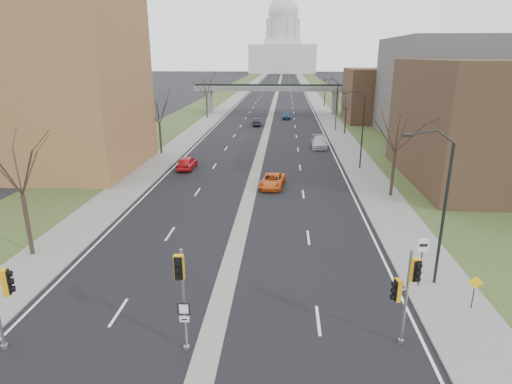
# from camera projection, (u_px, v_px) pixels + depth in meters

# --- Properties ---
(ground) EXTENTS (700.00, 700.00, 0.00)m
(ground) POSITION_uv_depth(u_px,v_px,m) (210.00, 342.00, 19.31)
(ground) COLOR black
(ground) RESTS_ON ground
(road_surface) EXTENTS (20.00, 600.00, 0.01)m
(road_surface) POSITION_uv_depth(u_px,v_px,m) (278.00, 90.00, 161.86)
(road_surface) COLOR black
(road_surface) RESTS_ON ground
(median_strip) EXTENTS (1.20, 600.00, 0.02)m
(median_strip) POSITION_uv_depth(u_px,v_px,m) (278.00, 90.00, 161.86)
(median_strip) COLOR gray
(median_strip) RESTS_ON ground
(sidewalk_right) EXTENTS (4.00, 600.00, 0.12)m
(sidewalk_right) POSITION_uv_depth(u_px,v_px,m) (309.00, 90.00, 161.06)
(sidewalk_right) COLOR gray
(sidewalk_right) RESTS_ON ground
(sidewalk_left) EXTENTS (4.00, 600.00, 0.12)m
(sidewalk_left) POSITION_uv_depth(u_px,v_px,m) (246.00, 90.00, 162.62)
(sidewalk_left) COLOR gray
(sidewalk_left) RESTS_ON ground
(grass_verge_right) EXTENTS (8.00, 600.00, 0.10)m
(grass_verge_right) POSITION_uv_depth(u_px,v_px,m) (325.00, 90.00, 160.67)
(grass_verge_right) COLOR #2D3D1C
(grass_verge_right) RESTS_ON ground
(grass_verge_left) EXTENTS (8.00, 600.00, 0.10)m
(grass_verge_left) POSITION_uv_depth(u_px,v_px,m) (230.00, 89.00, 163.02)
(grass_verge_left) COLOR #2D3D1C
(grass_verge_left) RESTS_ON ground
(apartment_building) EXTENTS (25.00, 16.00, 22.00)m
(apartment_building) POSITION_uv_depth(u_px,v_px,m) (16.00, 69.00, 46.17)
(apartment_building) COLOR brown
(apartment_building) RESTS_ON ground
(commercial_block_near) EXTENTS (16.00, 20.00, 12.00)m
(commercial_block_near) POSITION_uv_depth(u_px,v_px,m) (495.00, 123.00, 42.53)
(commercial_block_near) COLOR #493522
(commercial_block_near) RESTS_ON ground
(commercial_block_mid) EXTENTS (18.00, 22.00, 15.00)m
(commercial_block_mid) POSITION_uv_depth(u_px,v_px,m) (450.00, 89.00, 64.62)
(commercial_block_mid) COLOR #585650
(commercial_block_mid) RESTS_ON ground
(commercial_block_far) EXTENTS (14.00, 14.00, 10.00)m
(commercial_block_far) POSITION_uv_depth(u_px,v_px,m) (383.00, 95.00, 82.87)
(commercial_block_far) COLOR #493522
(commercial_block_far) RESTS_ON ground
(pedestrian_bridge) EXTENTS (34.00, 3.00, 6.45)m
(pedestrian_bridge) POSITION_uv_depth(u_px,v_px,m) (271.00, 92.00, 93.86)
(pedestrian_bridge) COLOR slate
(pedestrian_bridge) RESTS_ON ground
(capitol) EXTENTS (48.00, 42.00, 55.75)m
(capitol) POSITION_uv_depth(u_px,v_px,m) (283.00, 47.00, 317.75)
(capitol) COLOR beige
(capitol) RESTS_ON ground
(streetlight_near) EXTENTS (2.61, 0.20, 8.70)m
(streetlight_near) POSITION_uv_depth(u_px,v_px,m) (435.00, 165.00, 22.18)
(streetlight_near) COLOR black
(streetlight_near) RESTS_ON sidewalk_right
(streetlight_mid) EXTENTS (2.61, 0.20, 8.70)m
(streetlight_mid) POSITION_uv_depth(u_px,v_px,m) (357.00, 107.00, 46.89)
(streetlight_mid) COLOR black
(streetlight_mid) RESTS_ON sidewalk_right
(streetlight_far) EXTENTS (2.61, 0.20, 8.70)m
(streetlight_far) POSITION_uv_depth(u_px,v_px,m) (333.00, 89.00, 71.59)
(streetlight_far) COLOR black
(streetlight_far) RESTS_ON sidewalk_right
(tree_left_a) EXTENTS (7.20, 7.20, 9.40)m
(tree_left_a) POSITION_uv_depth(u_px,v_px,m) (16.00, 155.00, 25.74)
(tree_left_a) COLOR #382B21
(tree_left_a) RESTS_ON sidewalk_left
(tree_left_b) EXTENTS (6.75, 6.75, 8.81)m
(tree_left_b) POSITION_uv_depth(u_px,v_px,m) (158.00, 106.00, 54.38)
(tree_left_b) COLOR #382B21
(tree_left_b) RESTS_ON sidewalk_left
(tree_left_c) EXTENTS (7.65, 7.65, 9.99)m
(tree_left_c) POSITION_uv_depth(u_px,v_px,m) (206.00, 83.00, 86.44)
(tree_left_c) COLOR #382B21
(tree_left_c) RESTS_ON sidewalk_left
(tree_right_a) EXTENTS (7.20, 7.20, 9.40)m
(tree_right_a) POSITION_uv_depth(u_px,v_px,m) (398.00, 124.00, 37.35)
(tree_right_a) COLOR #382B21
(tree_right_a) RESTS_ON sidewalk_right
(tree_right_b) EXTENTS (6.30, 6.30, 8.22)m
(tree_right_b) POSITION_uv_depth(u_px,v_px,m) (347.00, 98.00, 68.96)
(tree_right_b) COLOR #382B21
(tree_right_b) RESTS_ON sidewalk_right
(tree_right_c) EXTENTS (7.65, 7.65, 9.99)m
(tree_right_c) POSITION_uv_depth(u_px,v_px,m) (326.00, 78.00, 106.60)
(tree_right_c) COLOR #382B21
(tree_right_c) RESTS_ON sidewalk_right
(signal_pole_median) EXTENTS (0.56, 0.79, 4.85)m
(signal_pole_median) POSITION_uv_depth(u_px,v_px,m) (181.00, 285.00, 17.55)
(signal_pole_median) COLOR gray
(signal_pole_median) RESTS_ON ground
(signal_pole_right) EXTENTS (0.98, 0.77, 4.61)m
(signal_pole_right) POSITION_uv_depth(u_px,v_px,m) (406.00, 286.00, 18.17)
(signal_pole_right) COLOR gray
(signal_pole_right) RESTS_ON ground
(speed_limit_sign) EXTENTS (0.62, 0.08, 2.88)m
(speed_limit_sign) POSITION_uv_depth(u_px,v_px,m) (422.00, 253.00, 23.25)
(speed_limit_sign) COLOR black
(speed_limit_sign) RESTS_ON sidewalk_right
(warning_sign) EXTENTS (0.70, 0.18, 1.83)m
(warning_sign) POSITION_uv_depth(u_px,v_px,m) (475.00, 287.00, 21.39)
(warning_sign) COLOR black
(warning_sign) RESTS_ON sidewalk_right
(car_left_near) EXTENTS (1.88, 4.42, 1.49)m
(car_left_near) POSITION_uv_depth(u_px,v_px,m) (187.00, 163.00, 48.68)
(car_left_near) COLOR red
(car_left_near) RESTS_ON ground
(car_left_far) EXTENTS (1.50, 4.16, 1.37)m
(car_left_far) POSITION_uv_depth(u_px,v_px,m) (257.00, 122.00, 78.92)
(car_left_far) COLOR black
(car_left_far) RESTS_ON ground
(car_right_near) EXTENTS (2.75, 4.92, 1.30)m
(car_right_near) POSITION_uv_depth(u_px,v_px,m) (272.00, 181.00, 41.94)
(car_right_near) COLOR #CF5716
(car_right_near) RESTS_ON ground
(car_right_mid) EXTENTS (2.23, 5.26, 1.51)m
(car_right_mid) POSITION_uv_depth(u_px,v_px,m) (319.00, 142.00, 60.02)
(car_right_mid) COLOR #B3B5BC
(car_right_mid) RESTS_ON ground
(car_right_far) EXTENTS (1.69, 3.85, 1.29)m
(car_right_far) POSITION_uv_depth(u_px,v_px,m) (286.00, 116.00, 87.12)
(car_right_far) COLOR navy
(car_right_far) RESTS_ON ground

